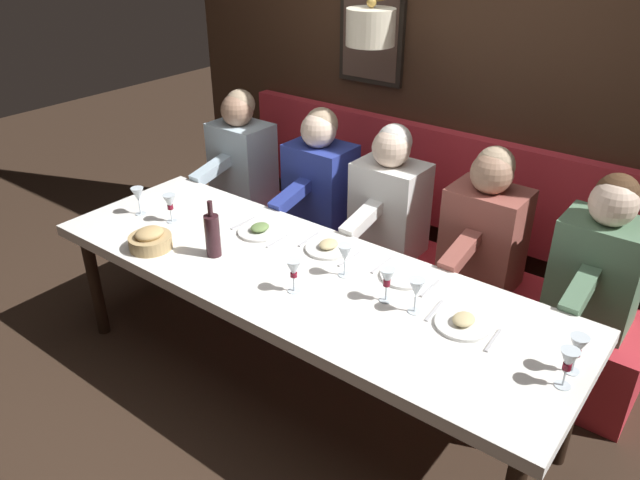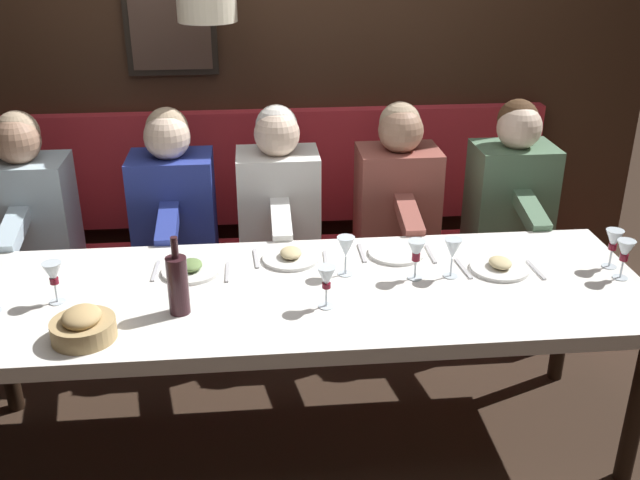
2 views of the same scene
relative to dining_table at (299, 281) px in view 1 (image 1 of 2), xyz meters
The scene contains 23 objects.
ground_plane 0.68m from the dining_table, ahead, with size 12.00×12.00×0.00m, color #332319.
dining_table is the anchor object (origin of this frame).
banquette_bench 1.00m from the dining_table, ahead, with size 0.52×2.95×0.45m, color red.
back_wall_panel 1.61m from the dining_table, ahead, with size 0.59×4.15×2.90m.
diner_nearest 1.46m from the dining_table, 52.59° to the right, with size 0.60×0.40×0.79m.
diner_near 1.06m from the dining_table, 32.62° to the right, with size 0.60×0.40×0.79m.
diner_middle 0.89m from the dining_table, ahead, with size 0.60×0.40×0.79m.
diner_far 1.05m from the dining_table, 31.87° to the left, with size 0.60×0.40×0.79m.
diner_farthest 1.52m from the dining_table, 54.42° to the left, with size 0.60×0.40×0.79m.
place_setting_0 0.52m from the dining_table, 59.02° to the right, with size 0.24×0.31×0.01m.
place_setting_1 0.27m from the dining_table, ahead, with size 0.24×0.31×0.05m.
place_setting_2 0.46m from the dining_table, 66.75° to the left, with size 0.24×0.31×0.05m.
place_setting_3 0.84m from the dining_table, 84.47° to the right, with size 0.24×0.32×0.05m.
wine_glass_0 1.13m from the dining_table, 93.63° to the left, with size 0.07×0.07×0.16m.
wine_glass_1 0.51m from the dining_table, 84.91° to the right, with size 0.07×0.07×0.16m.
wine_glass_2 0.65m from the dining_table, 85.94° to the right, with size 0.07×0.07×0.16m.
wine_glass_3 0.29m from the dining_table, 63.16° to the right, with size 0.07×0.07×0.16m.
wine_glass_4 0.25m from the dining_table, 146.82° to the right, with size 0.07×0.07×0.16m.
wine_glass_5 0.92m from the dining_table, 91.50° to the left, with size 0.07×0.07×0.16m.
wine_glass_6 1.30m from the dining_table, 87.04° to the right, with size 0.07×0.07×0.16m.
wine_glass_7 1.30m from the dining_table, 91.52° to the right, with size 0.07×0.07×0.16m.
wine_bottle 0.49m from the dining_table, 107.95° to the left, with size 0.08×0.08×0.30m.
bread_bowl 0.81m from the dining_table, 111.24° to the left, with size 0.22×0.22×0.12m.
Camera 1 is at (-1.94, -1.63, 2.29)m, focal length 34.30 mm.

